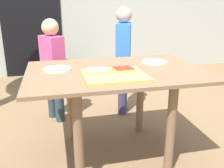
{
  "coord_description": "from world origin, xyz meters",
  "views": [
    {
      "loc": [
        -0.42,
        -1.69,
        1.16
      ],
      "look_at": [
        -0.02,
        0.0,
        0.58
      ],
      "focal_mm": 40.46,
      "sensor_mm": 36.0,
      "label": 1
    }
  ],
  "objects_px": {
    "dining_table": "(115,85)",
    "child_right": "(123,55)",
    "pizza_slice_far_left": "(98,71)",
    "child_left": "(53,65)",
    "cutting_board": "(114,76)",
    "plate_white_left": "(57,69)",
    "pizza_slice_far_right": "(123,69)",
    "plate_white_right": "(154,62)"
  },
  "relations": [
    {
      "from": "dining_table",
      "to": "plate_white_left",
      "type": "bearing_deg",
      "value": 165.64
    },
    {
      "from": "pizza_slice_far_right",
      "to": "plate_white_left",
      "type": "height_order",
      "value": "pizza_slice_far_right"
    },
    {
      "from": "dining_table",
      "to": "pizza_slice_far_right",
      "type": "bearing_deg",
      "value": -67.68
    },
    {
      "from": "cutting_board",
      "to": "pizza_slice_far_right",
      "type": "relative_size",
      "value": 2.53
    },
    {
      "from": "dining_table",
      "to": "plate_white_right",
      "type": "height_order",
      "value": "plate_white_right"
    },
    {
      "from": "plate_white_left",
      "to": "child_left",
      "type": "relative_size",
      "value": 0.2
    },
    {
      "from": "plate_white_left",
      "to": "plate_white_right",
      "type": "xyz_separation_m",
      "value": [
        0.77,
        0.05,
        0.0
      ]
    },
    {
      "from": "dining_table",
      "to": "cutting_board",
      "type": "bearing_deg",
      "value": -105.6
    },
    {
      "from": "pizza_slice_far_left",
      "to": "child_right",
      "type": "bearing_deg",
      "value": 63.99
    },
    {
      "from": "pizza_slice_far_right",
      "to": "plate_white_right",
      "type": "relative_size",
      "value": 0.78
    },
    {
      "from": "plate_white_right",
      "to": "child_left",
      "type": "bearing_deg",
      "value": 143.44
    },
    {
      "from": "plate_white_right",
      "to": "child_right",
      "type": "xyz_separation_m",
      "value": [
        -0.09,
        0.62,
        -0.07
      ]
    },
    {
      "from": "pizza_slice_far_right",
      "to": "child_left",
      "type": "bearing_deg",
      "value": 119.39
    },
    {
      "from": "child_left",
      "to": "pizza_slice_far_left",
      "type": "bearing_deg",
      "value": -70.76
    },
    {
      "from": "plate_white_left",
      "to": "child_left",
      "type": "bearing_deg",
      "value": 92.77
    },
    {
      "from": "plate_white_left",
      "to": "plate_white_right",
      "type": "bearing_deg",
      "value": 3.93
    },
    {
      "from": "cutting_board",
      "to": "plate_white_left",
      "type": "relative_size",
      "value": 1.97
    },
    {
      "from": "pizza_slice_far_left",
      "to": "pizza_slice_far_right",
      "type": "relative_size",
      "value": 0.95
    },
    {
      "from": "dining_table",
      "to": "pizza_slice_far_left",
      "type": "distance_m",
      "value": 0.22
    },
    {
      "from": "plate_white_left",
      "to": "child_left",
      "type": "height_order",
      "value": "child_left"
    },
    {
      "from": "pizza_slice_far_right",
      "to": "dining_table",
      "type": "bearing_deg",
      "value": 112.32
    },
    {
      "from": "plate_white_left",
      "to": "pizza_slice_far_left",
      "type": "bearing_deg",
      "value": -36.32
    },
    {
      "from": "dining_table",
      "to": "child_right",
      "type": "xyz_separation_m",
      "value": [
        0.28,
        0.77,
        0.05
      ]
    },
    {
      "from": "plate_white_left",
      "to": "pizza_slice_far_right",
      "type": "bearing_deg",
      "value": -23.29
    },
    {
      "from": "pizza_slice_far_left",
      "to": "child_left",
      "type": "xyz_separation_m",
      "value": [
        -0.29,
        0.83,
        -0.15
      ]
    },
    {
      "from": "dining_table",
      "to": "pizza_slice_far_left",
      "type": "relative_size",
      "value": 8.37
    },
    {
      "from": "dining_table",
      "to": "child_left",
      "type": "distance_m",
      "value": 0.86
    },
    {
      "from": "cutting_board",
      "to": "child_right",
      "type": "height_order",
      "value": "child_right"
    },
    {
      "from": "cutting_board",
      "to": "plate_white_left",
      "type": "distance_m",
      "value": 0.45
    },
    {
      "from": "pizza_slice_far_left",
      "to": "child_left",
      "type": "bearing_deg",
      "value": 109.24
    },
    {
      "from": "cutting_board",
      "to": "child_right",
      "type": "distance_m",
      "value": 1.0
    },
    {
      "from": "dining_table",
      "to": "child_right",
      "type": "relative_size",
      "value": 1.13
    },
    {
      "from": "cutting_board",
      "to": "pizza_slice_far_right",
      "type": "bearing_deg",
      "value": 45.44
    },
    {
      "from": "pizza_slice_far_right",
      "to": "child_right",
      "type": "height_order",
      "value": "child_right"
    },
    {
      "from": "pizza_slice_far_left",
      "to": "pizza_slice_far_right",
      "type": "bearing_deg",
      "value": 0.97
    },
    {
      "from": "dining_table",
      "to": "child_right",
      "type": "height_order",
      "value": "child_right"
    },
    {
      "from": "pizza_slice_far_right",
      "to": "plate_white_right",
      "type": "bearing_deg",
      "value": 36.28
    },
    {
      "from": "pizza_slice_far_left",
      "to": "plate_white_left",
      "type": "height_order",
      "value": "pizza_slice_far_left"
    },
    {
      "from": "plate_white_left",
      "to": "child_left",
      "type": "xyz_separation_m",
      "value": [
        -0.03,
        0.64,
        -0.13
      ]
    },
    {
      "from": "pizza_slice_far_left",
      "to": "cutting_board",
      "type": "bearing_deg",
      "value": -40.21
    },
    {
      "from": "cutting_board",
      "to": "pizza_slice_far_left",
      "type": "bearing_deg",
      "value": 139.79
    },
    {
      "from": "child_left",
      "to": "pizza_slice_far_right",
      "type": "bearing_deg",
      "value": -60.61
    }
  ]
}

